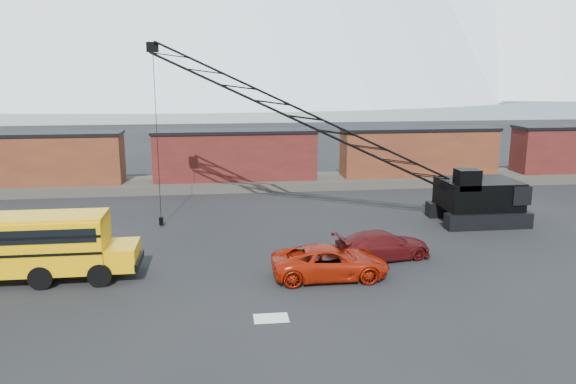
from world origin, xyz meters
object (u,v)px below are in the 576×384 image
Objects in this scene: red_pickup at (330,262)px; crawler_crane at (325,127)px; maroon_suv at (383,245)px; school_bus at (4,245)px.

crawler_crane is (1.50, 9.53, 5.50)m from red_pickup.
crawler_crane reaches higher than red_pickup.
maroon_suv is at bearing -76.12° from crawler_crane.
school_bus is 18.55m from maroon_suv.
school_bus is 19.14m from crawler_crane.
crawler_crane is at bearing 26.06° from school_bus.
maroon_suv is at bearing 3.05° from school_bus.
school_bus is at bearing -153.94° from crawler_crane.
school_bus is at bearing 81.14° from maroon_suv.
crawler_crane is (-1.78, 7.19, 5.53)m from maroon_suv.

